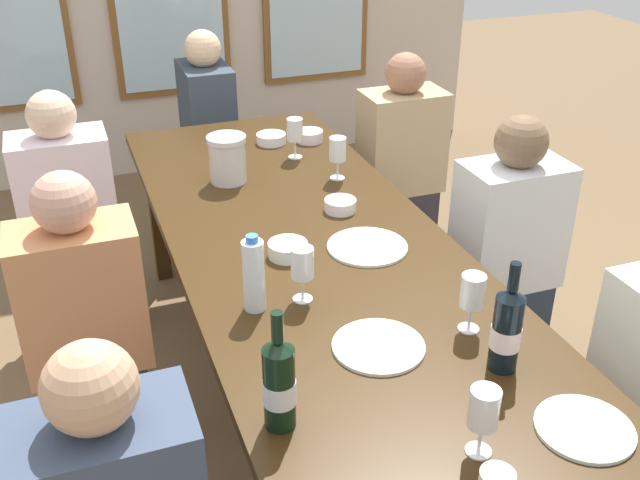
% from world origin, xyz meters
% --- Properties ---
extents(ground_plane, '(12.00, 12.00, 0.00)m').
position_xyz_m(ground_plane, '(0.00, 0.00, 0.00)').
color(ground_plane, brown).
extents(dining_table, '(0.93, 2.63, 0.74)m').
position_xyz_m(dining_table, '(0.00, 0.00, 0.67)').
color(dining_table, '#36230D').
rests_on(dining_table, ground).
extents(white_plate_0, '(0.27, 0.27, 0.01)m').
position_xyz_m(white_plate_0, '(0.16, -0.08, 0.74)').
color(white_plate_0, white).
rests_on(white_plate_0, dining_table).
extents(white_plate_1, '(0.25, 0.25, 0.01)m').
position_xyz_m(white_plate_1, '(-0.03, -0.60, 0.74)').
color(white_plate_1, white).
rests_on(white_plate_1, dining_table).
extents(white_plate_2, '(0.23, 0.23, 0.01)m').
position_xyz_m(white_plate_2, '(0.29, -1.06, 0.74)').
color(white_plate_2, white).
rests_on(white_plate_2, dining_table).
extents(metal_pitcher, '(0.16, 0.16, 0.19)m').
position_xyz_m(metal_pitcher, '(-0.14, 0.62, 0.84)').
color(metal_pitcher, silver).
rests_on(metal_pitcher, dining_table).
extents(wine_bottle_0, '(0.08, 0.08, 0.31)m').
position_xyz_m(wine_bottle_0, '(-0.37, -0.80, 0.86)').
color(wine_bottle_0, black).
rests_on(wine_bottle_0, dining_table).
extents(wine_bottle_1, '(0.08, 0.08, 0.31)m').
position_xyz_m(wine_bottle_1, '(0.23, -0.79, 0.86)').
color(wine_bottle_1, black).
rests_on(wine_bottle_1, dining_table).
extents(tasting_bowl_0, '(0.13, 0.13, 0.05)m').
position_xyz_m(tasting_bowl_0, '(-0.11, -0.04, 0.76)').
color(tasting_bowl_0, white).
rests_on(tasting_bowl_0, dining_table).
extents(tasting_bowl_1, '(0.12, 0.12, 0.05)m').
position_xyz_m(tasting_bowl_1, '(0.31, 0.93, 0.76)').
color(tasting_bowl_1, white).
rests_on(tasting_bowl_1, dining_table).
extents(tasting_bowl_2, '(0.12, 0.12, 0.04)m').
position_xyz_m(tasting_bowl_2, '(0.18, 0.21, 0.76)').
color(tasting_bowl_2, white).
rests_on(tasting_bowl_2, dining_table).
extents(tasting_bowl_3, '(0.13, 0.13, 0.04)m').
position_xyz_m(tasting_bowl_3, '(0.14, 0.96, 0.76)').
color(tasting_bowl_3, white).
rests_on(tasting_bowl_3, dining_table).
extents(water_bottle, '(0.06, 0.06, 0.24)m').
position_xyz_m(water_bottle, '(-0.29, -0.30, 0.85)').
color(water_bottle, white).
rests_on(water_bottle, dining_table).
extents(wine_glass_0, '(0.07, 0.07, 0.17)m').
position_xyz_m(wine_glass_0, '(0.19, 0.76, 0.86)').
color(wine_glass_0, white).
rests_on(wine_glass_0, dining_table).
extents(wine_glass_2, '(0.07, 0.07, 0.17)m').
position_xyz_m(wine_glass_2, '(0.24, -0.61, 0.86)').
color(wine_glass_2, white).
rests_on(wine_glass_2, dining_table).
extents(wine_glass_3, '(0.07, 0.07, 0.17)m').
position_xyz_m(wine_glass_3, '(0.02, -1.03, 0.86)').
color(wine_glass_3, white).
rests_on(wine_glass_3, dining_table).
extents(wine_glass_4, '(0.07, 0.07, 0.17)m').
position_xyz_m(wine_glass_4, '(0.28, 0.49, 0.86)').
color(wine_glass_4, white).
rests_on(wine_glass_4, dining_table).
extents(wine_glass_5, '(0.07, 0.07, 0.17)m').
position_xyz_m(wine_glass_5, '(-0.14, -0.31, 0.86)').
color(wine_glass_5, white).
rests_on(wine_glass_5, dining_table).
extents(seated_person_2, '(0.38, 0.24, 1.11)m').
position_xyz_m(seated_person_2, '(-0.77, 0.02, 0.53)').
color(seated_person_2, '#2E282F').
rests_on(seated_person_2, ground).
extents(seated_person_3, '(0.38, 0.24, 1.11)m').
position_xyz_m(seated_person_3, '(0.77, -0.02, 0.53)').
color(seated_person_3, '#242F3E').
rests_on(seated_person_3, ground).
extents(seated_person_4, '(0.38, 0.24, 1.11)m').
position_xyz_m(seated_person_4, '(-0.77, 0.85, 0.53)').
color(seated_person_4, '#282D37').
rests_on(seated_person_4, ground).
extents(seated_person_5, '(0.38, 0.24, 1.11)m').
position_xyz_m(seated_person_5, '(0.77, 0.90, 0.53)').
color(seated_person_5, '#2E2A32').
rests_on(seated_person_5, ground).
extents(seated_person_6, '(0.24, 0.38, 1.11)m').
position_xyz_m(seated_person_6, '(0.00, 1.66, 0.53)').
color(seated_person_6, '#24232D').
rests_on(seated_person_6, ground).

